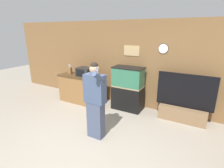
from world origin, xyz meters
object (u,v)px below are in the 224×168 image
object	(u,v)px
knife_block	(70,70)
aquarium_on_stand	(128,89)
person_standing	(95,100)
tv_on_stand	(183,107)
counter_island	(82,89)
microwave	(85,72)

from	to	relation	value
knife_block	aquarium_on_stand	size ratio (longest dim) A/B	0.25
knife_block	person_standing	size ratio (longest dim) A/B	0.19
aquarium_on_stand	tv_on_stand	xyz separation A→B (m)	(1.57, 0.07, -0.28)
counter_island	microwave	world-z (taller)	microwave
microwave	person_standing	world-z (taller)	person_standing
knife_block	counter_island	bearing A→B (deg)	-1.71
counter_island	person_standing	xyz separation A→B (m)	(1.53, -1.42, 0.43)
microwave	tv_on_stand	world-z (taller)	tv_on_stand
counter_island	tv_on_stand	distance (m)	3.13
microwave	tv_on_stand	xyz separation A→B (m)	(2.97, 0.29, -0.68)
person_standing	microwave	bearing A→B (deg)	133.71
counter_island	knife_block	size ratio (longest dim) A/B	4.71
aquarium_on_stand	person_standing	xyz separation A→B (m)	(-0.01, -1.68, 0.24)
aquarium_on_stand	person_standing	world-z (taller)	person_standing
counter_island	person_standing	distance (m)	2.14
tv_on_stand	microwave	bearing A→B (deg)	-174.49
knife_block	person_standing	distance (m)	2.47
microwave	knife_block	xyz separation A→B (m)	(-0.61, -0.02, -0.02)
counter_island	tv_on_stand	bearing A→B (deg)	5.83
tv_on_stand	person_standing	distance (m)	2.41
counter_island	knife_block	world-z (taller)	knife_block
knife_block	tv_on_stand	bearing A→B (deg)	4.84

